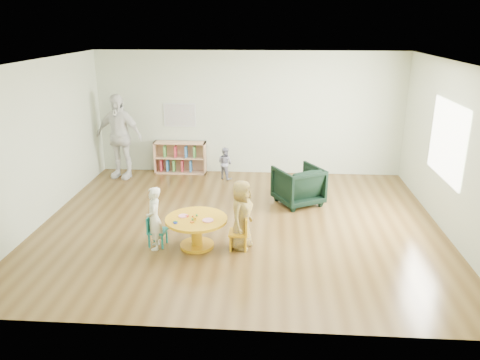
{
  "coord_description": "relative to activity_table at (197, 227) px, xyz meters",
  "views": [
    {
      "loc": [
        0.53,
        -7.58,
        3.43
      ],
      "look_at": [
        0.02,
        -0.3,
        0.93
      ],
      "focal_mm": 35.0,
      "sensor_mm": 36.0,
      "label": 1
    }
  ],
  "objects": [
    {
      "name": "room",
      "position": [
        0.63,
        0.92,
        1.55
      ],
      "size": [
        7.1,
        7.0,
        2.8
      ],
      "color": "#533A1A",
      "rests_on": "ground"
    },
    {
      "name": "activity_table",
      "position": [
        0.0,
        0.0,
        0.0
      ],
      "size": [
        0.98,
        0.98,
        0.53
      ],
      "rotation": [
        0.0,
        0.0,
        -0.22
      ],
      "color": "orange",
      "rests_on": "ground"
    },
    {
      "name": "kid_chair_left",
      "position": [
        -0.66,
        -0.0,
        -0.07
      ],
      "size": [
        0.3,
        0.3,
        0.51
      ],
      "rotation": [
        0.0,
        0.0,
        -1.68
      ],
      "color": "#167C77",
      "rests_on": "ground"
    },
    {
      "name": "kid_chair_right",
      "position": [
        0.71,
        -0.03,
        -0.04
      ],
      "size": [
        0.3,
        0.3,
        0.55
      ],
      "rotation": [
        0.0,
        0.0,
        1.57
      ],
      "color": "orange",
      "rests_on": "ground"
    },
    {
      "name": "bookshelf",
      "position": [
        -0.99,
        3.77,
        0.03
      ],
      "size": [
        1.2,
        0.3,
        0.75
      ],
      "color": "tan",
      "rests_on": "ground"
    },
    {
      "name": "alphabet_poster",
      "position": [
        -0.98,
        3.9,
        1.01
      ],
      "size": [
        0.74,
        0.01,
        0.54
      ],
      "color": "silver",
      "rests_on": "ground"
    },
    {
      "name": "armchair",
      "position": [
        1.69,
        1.97,
        0.04
      ],
      "size": [
        1.11,
        1.12,
        0.75
      ],
      "primitive_type": "imported",
      "rotation": [
        0.0,
        0.0,
        3.66
      ],
      "color": "black",
      "rests_on": "ground"
    },
    {
      "name": "child_left",
      "position": [
        -0.64,
        -0.09,
        0.17
      ],
      "size": [
        0.32,
        0.41,
        1.01
      ],
      "primitive_type": "imported",
      "rotation": [
        0.0,
        0.0,
        -1.36
      ],
      "color": "white",
      "rests_on": "ground"
    },
    {
      "name": "child_right",
      "position": [
        0.71,
        0.02,
        0.22
      ],
      "size": [
        0.5,
        0.63,
        1.12
      ],
      "primitive_type": "imported",
      "rotation": [
        0.0,
        0.0,
        1.28
      ],
      "color": "yellow",
      "rests_on": "ground"
    },
    {
      "name": "toddler",
      "position": [
        0.11,
        3.39,
        0.03
      ],
      "size": [
        0.45,
        0.43,
        0.73
      ],
      "primitive_type": "imported",
      "rotation": [
        0.0,
        0.0,
        2.57
      ],
      "color": "#1D1E48",
      "rests_on": "ground"
    },
    {
      "name": "adult_caretaker",
      "position": [
        -2.27,
        3.35,
        0.62
      ],
      "size": [
        1.2,
        0.7,
        1.91
      ],
      "primitive_type": "imported",
      "rotation": [
        0.0,
        0.0,
        -0.22
      ],
      "color": "white",
      "rests_on": "ground"
    }
  ]
}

